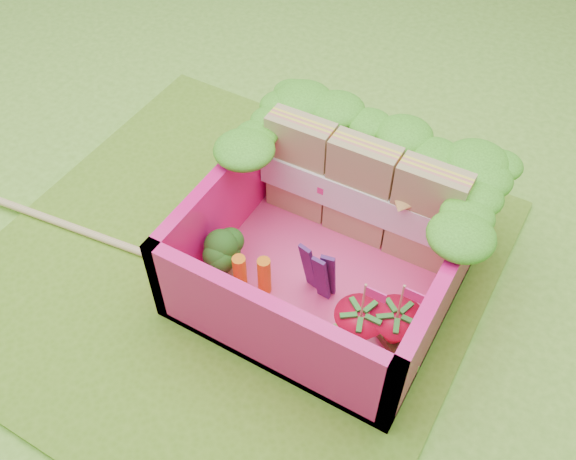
% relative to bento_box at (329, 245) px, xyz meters
% --- Properties ---
extents(ground, '(14.00, 14.00, 0.00)m').
position_rel_bento_box_xyz_m(ground, '(-0.49, -0.19, -0.31)').
color(ground, '#6BB031').
rests_on(ground, ground).
extents(placemat, '(2.60, 2.60, 0.03)m').
position_rel_bento_box_xyz_m(placemat, '(-0.49, -0.19, -0.29)').
color(placemat, '#639922').
rests_on(placemat, ground).
extents(bento_floor, '(1.30, 1.30, 0.05)m').
position_rel_bento_box_xyz_m(bento_floor, '(0.00, 0.00, -0.25)').
color(bento_floor, '#EA3B7F').
rests_on(bento_floor, placemat).
extents(bento_box, '(1.30, 1.30, 0.55)m').
position_rel_bento_box_xyz_m(bento_box, '(0.00, 0.00, 0.00)').
color(bento_box, '#F6147A').
rests_on(bento_box, placemat).
extents(lettuce_ruffle, '(1.43, 0.83, 0.11)m').
position_rel_bento_box_xyz_m(lettuce_ruffle, '(-0.00, 0.47, 0.33)').
color(lettuce_ruffle, '#3A8317').
rests_on(lettuce_ruffle, bento_box).
extents(sandwich_stack, '(1.15, 0.19, 0.63)m').
position_rel_bento_box_xyz_m(sandwich_stack, '(0.01, 0.35, 0.08)').
color(sandwich_stack, tan).
rests_on(sandwich_stack, bento_floor).
extents(broccoli, '(0.31, 0.31, 0.25)m').
position_rel_bento_box_xyz_m(broccoli, '(-0.48, -0.27, -0.05)').
color(broccoli, '#6FA14E').
rests_on(broccoli, bento_floor).
extents(carrot_sticks, '(0.17, 0.14, 0.27)m').
position_rel_bento_box_xyz_m(carrot_sticks, '(-0.28, -0.30, -0.10)').
color(carrot_sticks, orange).
rests_on(carrot_sticks, bento_floor).
extents(purple_wedges, '(0.18, 0.07, 0.38)m').
position_rel_bento_box_xyz_m(purple_wedges, '(0.03, -0.16, -0.04)').
color(purple_wedges, '#391750').
rests_on(purple_wedges, bento_floor).
extents(strawberry_left, '(0.25, 0.25, 0.49)m').
position_rel_bento_box_xyz_m(strawberry_left, '(0.33, -0.32, -0.09)').
color(strawberry_left, red).
rests_on(strawberry_left, bento_floor).
extents(strawberry_right, '(0.25, 0.25, 0.49)m').
position_rel_bento_box_xyz_m(strawberry_right, '(0.48, -0.25, -0.09)').
color(strawberry_right, red).
rests_on(strawberry_right, bento_floor).
extents(snap_peas, '(0.60, 0.35, 0.05)m').
position_rel_bento_box_xyz_m(snap_peas, '(0.35, -0.31, -0.20)').
color(snap_peas, '#4E9E31').
rests_on(snap_peas, bento_floor).
extents(chopsticks, '(2.37, 0.32, 0.04)m').
position_rel_bento_box_xyz_m(chopsticks, '(-1.58, -0.45, -0.26)').
color(chopsticks, '#D6B475').
rests_on(chopsticks, placemat).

